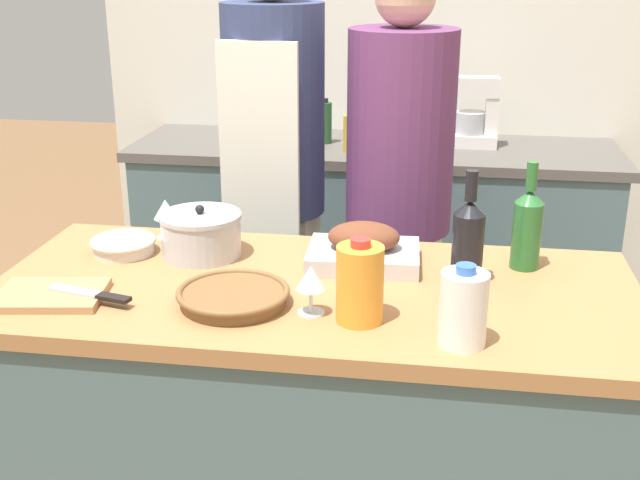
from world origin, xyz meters
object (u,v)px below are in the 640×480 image
(stock_pot, at_px, (201,234))
(mixing_bowl, at_px, (123,245))
(roasting_pan, at_px, (364,249))
(wine_bottle_green, at_px, (527,227))
(knife_chef, at_px, (92,294))
(condiment_bottle_short, at_px, (325,122))
(wine_bottle_dark, at_px, (468,240))
(condiment_bottle_tall, at_px, (349,134))
(wine_glass_right, at_px, (311,280))
(stand_mixer, at_px, (476,118))
(wicker_basket, at_px, (233,296))
(person_cook_aproned, at_px, (275,174))
(milk_jug, at_px, (463,308))
(cutting_board, at_px, (51,295))
(person_cook_guest, at_px, (398,195))
(wine_glass_left, at_px, (166,211))
(juice_jug, at_px, (360,283))

(stock_pot, distance_m, mixing_bowl, 0.21)
(roasting_pan, distance_m, wine_bottle_green, 0.41)
(knife_chef, relative_size, condiment_bottle_short, 1.12)
(wine_bottle_dark, distance_m, condiment_bottle_tall, 1.44)
(stock_pot, relative_size, wine_glass_right, 1.88)
(roasting_pan, xyz_separation_m, wine_bottle_dark, (0.26, -0.08, 0.07))
(condiment_bottle_tall, bearing_deg, wine_glass_right, -86.14)
(wine_bottle_green, bearing_deg, stand_mixer, 93.41)
(wicker_basket, distance_m, person_cook_aproned, 0.97)
(wine_glass_right, bearing_deg, condiment_bottle_tall, 93.86)
(milk_jug, distance_m, person_cook_aproned, 1.25)
(knife_chef, bearing_deg, wine_glass_right, 2.07)
(cutting_board, height_order, knife_chef, knife_chef)
(stock_pot, distance_m, person_cook_aproned, 0.68)
(roasting_pan, xyz_separation_m, person_cook_guest, (0.05, 0.67, -0.05))
(roasting_pan, height_order, wicker_basket, roasting_pan)
(wine_bottle_dark, bearing_deg, wicker_basket, -158.01)
(roasting_pan, relative_size, stand_mixer, 1.00)
(wine_glass_left, bearing_deg, juice_jug, -37.06)
(cutting_board, relative_size, wine_glass_left, 2.35)
(stock_pot, bearing_deg, milk_jug, -31.30)
(stand_mixer, bearing_deg, roasting_pan, -102.19)
(wine_bottle_dark, bearing_deg, condiment_bottle_tall, 108.22)
(roasting_pan, bearing_deg, person_cook_guest, 85.86)
(wine_bottle_dark, relative_size, person_cook_aproned, 0.16)
(mixing_bowl, bearing_deg, roasting_pan, 1.36)
(stand_mixer, distance_m, condiment_bottle_tall, 0.55)
(mixing_bowl, bearing_deg, wine_glass_left, 59.91)
(wicker_basket, relative_size, mixing_bowl, 1.50)
(knife_chef, distance_m, person_cook_aproned, 1.03)
(juice_jug, xyz_separation_m, wine_bottle_green, (0.38, 0.37, 0.02))
(stock_pot, relative_size, milk_jug, 1.23)
(wine_bottle_green, xyz_separation_m, knife_chef, (-0.99, -0.37, -0.09))
(stock_pot, distance_m, wine_bottle_green, 0.84)
(stock_pot, bearing_deg, condiment_bottle_short, 85.43)
(stock_pot, relative_size, wine_bottle_green, 0.78)
(wine_bottle_green, bearing_deg, wine_bottle_dark, -140.34)
(juice_jug, relative_size, person_cook_aproned, 0.11)
(knife_chef, bearing_deg, juice_jug, -0.06)
(person_cook_guest, bearing_deg, condiment_bottle_tall, 118.97)
(person_cook_guest, bearing_deg, wine_bottle_dark, -66.65)
(juice_jug, distance_m, condiment_bottle_tall, 1.63)
(wicker_basket, distance_m, person_cook_guest, 1.01)
(juice_jug, xyz_separation_m, condiment_bottle_tall, (-0.22, 1.62, -0.03))
(stand_mixer, bearing_deg, cutting_board, -119.28)
(cutting_board, distance_m, juice_jug, 0.72)
(mixing_bowl, distance_m, stand_mixer, 1.78)
(mixing_bowl, bearing_deg, condiment_bottle_tall, 71.01)
(juice_jug, bearing_deg, person_cook_aproned, 111.65)
(wine_bottle_green, xyz_separation_m, wine_glass_right, (-0.49, -0.36, -0.03))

